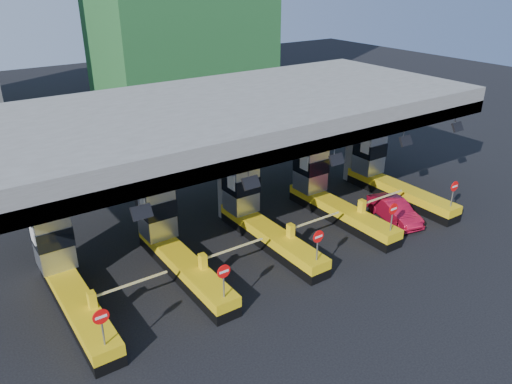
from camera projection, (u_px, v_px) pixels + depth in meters
ground at (260, 238)px, 26.93m from camera, size 120.00×120.00×0.00m
toll_canopy at (229, 116)px, 26.57m from camera, size 28.00×12.09×7.00m
toll_lane_far_left at (65, 273)px, 21.39m from camera, size 4.43×8.00×4.16m
toll_lane_left at (171, 240)px, 23.98m from camera, size 4.43×8.00×4.16m
toll_lane_center at (257, 213)px, 26.57m from camera, size 4.43×8.00×4.16m
toll_lane_right at (327, 191)px, 29.16m from camera, size 4.43×8.00×4.16m
toll_lane_far_right at (386, 173)px, 31.74m from camera, size 4.43×8.00×4.16m
red_car at (394, 210)px, 28.58m from camera, size 2.19×4.07×1.27m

